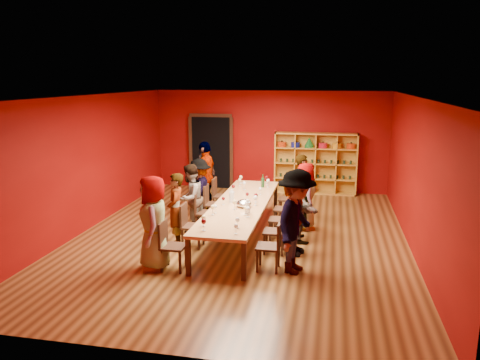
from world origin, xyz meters
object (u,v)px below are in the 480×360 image
shelving_unit (315,160)px  chair_person_left_1 (189,223)px  chair_person_right_0 (273,244)px  wine_bottle (263,182)px  chair_person_right_2 (283,217)px  chair_person_right_1 (278,229)px  person_left_4 (206,177)px  spittoon_bowl (244,204)px  chair_person_right_4 (291,197)px  person_right_4 (303,186)px  person_right_3 (305,196)px  tasting_table (241,206)px  person_left_3 (199,190)px  person_right_1 (294,217)px  person_left_2 (190,198)px  person_right_0 (296,222)px  chair_person_right_3 (287,207)px  chair_person_left_2 (202,210)px  person_left_0 (154,223)px  chair_person_left_0 (169,243)px  person_left_1 (176,210)px  chair_person_left_4 (219,194)px  chair_person_left_3 (211,202)px  person_right_2 (300,206)px

shelving_unit → chair_person_left_1: 5.61m
chair_person_right_0 → wine_bottle: wine_bottle is taller
chair_person_right_2 → chair_person_right_1: bearing=-90.0°
person_left_4 → shelving_unit: bearing=140.1°
chair_person_left_1 → chair_person_right_0: same height
chair_person_left_1 → person_left_4: (-0.34, 2.50, 0.41)m
chair_person_right_0 → chair_person_right_2: 1.65m
spittoon_bowl → chair_person_right_4: bearing=69.0°
person_left_4 → person_right_4: 2.45m
person_left_4 → person_right_3: size_ratio=1.20×
tasting_table → shelving_unit: size_ratio=1.88×
person_left_3 → spittoon_bowl: (1.31, -1.21, 0.07)m
shelving_unit → person_right_1: shelving_unit is taller
person_left_2 → chair_person_right_1: size_ratio=1.70×
person_right_3 → chair_person_right_4: (-0.41, 0.93, -0.27)m
wine_bottle → spittoon_bowl: bearing=-93.6°
spittoon_bowl → wine_bottle: (0.12, 1.85, 0.05)m
person_right_3 → chair_person_right_4: person_right_3 is taller
person_right_0 → chair_person_right_4: 3.45m
person_left_2 → person_left_4: (-0.06, 1.52, 0.15)m
person_right_0 → person_right_4: size_ratio=1.19×
chair_person_right_3 → spittoon_bowl: (-0.79, -1.12, 0.33)m
chair_person_left_2 → person_left_0: bearing=-97.4°
person_left_4 → chair_person_right_0: person_left_4 is taller
chair_person_left_0 → spittoon_bowl: spittoon_bowl is taller
tasting_table → chair_person_right_1: bearing=-40.5°
person_left_3 → spittoon_bowl: bearing=43.3°
person_left_1 → chair_person_right_1: bearing=75.1°
person_left_1 → chair_person_right_3: bearing=112.9°
person_left_0 → chair_person_left_4: person_left_0 is taller
person_left_1 → chair_person_left_3: 1.75m
tasting_table → chair_person_right_4: chair_person_right_4 is taller
chair_person_left_1 → chair_person_right_0: bearing=-25.1°
chair_person_left_3 → wine_bottle: wine_bottle is taller
chair_person_left_2 → person_right_1: bearing=-24.8°
person_right_0 → person_right_3: bearing=14.2°
person_right_4 → wine_bottle: (-0.96, -0.20, 0.09)m
chair_person_left_2 → person_right_0: person_right_0 is taller
chair_person_left_3 → person_right_0: (2.22, -2.56, 0.43)m
person_right_0 → person_right_3: (0.01, 2.48, -0.17)m
tasting_table → chair_person_left_3: chair_person_left_3 is taller
tasting_table → person_right_3: size_ratio=2.96×
shelving_unit → person_left_2: bearing=-122.1°
tasting_table → person_right_3: person_right_3 is taller
person_right_4 → spittoon_bowl: bearing=155.4°
person_right_2 → person_right_3: size_ratio=0.99×
chair_person_right_0 → person_right_0: bearing=0.0°
chair_person_left_2 → person_right_2: (2.18, -0.19, 0.26)m
chair_person_left_3 → person_left_1: bearing=-99.2°
shelving_unit → chair_person_right_3: size_ratio=2.70×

